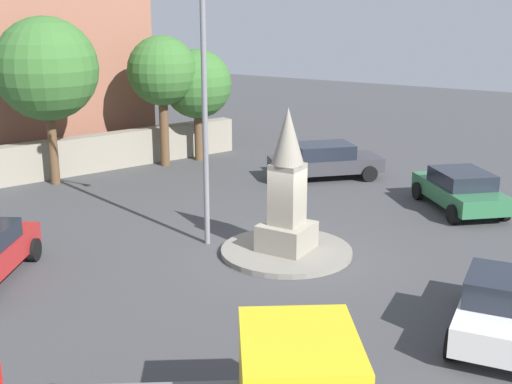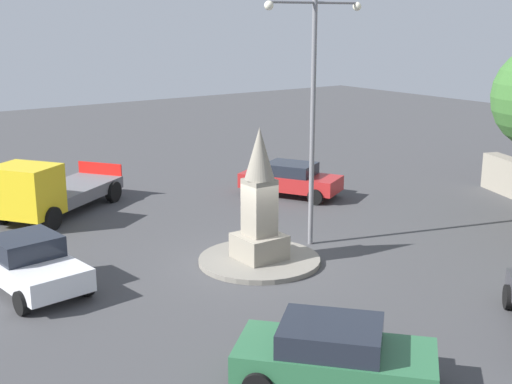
{
  "view_description": "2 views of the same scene",
  "coord_description": "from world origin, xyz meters",
  "px_view_note": "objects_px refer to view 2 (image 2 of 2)",
  "views": [
    {
      "loc": [
        -8.64,
        15.85,
        6.99
      ],
      "look_at": [
        0.93,
        0.14,
        1.74
      ],
      "focal_mm": 47.19,
      "sensor_mm": 36.0,
      "label": 1
    },
    {
      "loc": [
        -11.69,
        -16.15,
        7.39
      ],
      "look_at": [
        0.26,
        0.55,
        2.1
      ],
      "focal_mm": 48.05,
      "sensor_mm": 36.0,
      "label": 2
    }
  ],
  "objects_px": {
    "car_green_parked_left": "(334,354)",
    "truck_yellow_approaching": "(47,191)",
    "car_red_far_side": "(291,179)",
    "streetlamp": "(313,94)",
    "monument": "(259,204)",
    "car_white_waiting": "(30,264)"
  },
  "relations": [
    {
      "from": "streetlamp",
      "to": "car_red_far_side",
      "type": "xyz_separation_m",
      "value": [
        3.36,
        5.31,
        -4.26
      ]
    },
    {
      "from": "streetlamp",
      "to": "truck_yellow_approaching",
      "type": "xyz_separation_m",
      "value": [
        -6.07,
        8.1,
        -3.96
      ]
    },
    {
      "from": "car_red_far_side",
      "to": "car_green_parked_left",
      "type": "height_order",
      "value": "car_red_far_side"
    },
    {
      "from": "streetlamp",
      "to": "car_white_waiting",
      "type": "xyz_separation_m",
      "value": [
        -8.84,
        1.5,
        -4.24
      ]
    },
    {
      "from": "car_red_far_side",
      "to": "truck_yellow_approaching",
      "type": "relative_size",
      "value": 0.75
    },
    {
      "from": "car_green_parked_left",
      "to": "truck_yellow_approaching",
      "type": "xyz_separation_m",
      "value": [
        -0.58,
        15.39,
        0.3
      ]
    },
    {
      "from": "car_white_waiting",
      "to": "monument",
      "type": "bearing_deg",
      "value": -17.1
    },
    {
      "from": "streetlamp",
      "to": "car_white_waiting",
      "type": "bearing_deg",
      "value": 170.35
    },
    {
      "from": "truck_yellow_approaching",
      "to": "car_green_parked_left",
      "type": "bearing_deg",
      "value": -87.85
    },
    {
      "from": "monument",
      "to": "car_green_parked_left",
      "type": "height_order",
      "value": "monument"
    },
    {
      "from": "streetlamp",
      "to": "car_green_parked_left",
      "type": "distance_m",
      "value": 10.07
    },
    {
      "from": "monument",
      "to": "truck_yellow_approaching",
      "type": "relative_size",
      "value": 0.69
    },
    {
      "from": "monument",
      "to": "streetlamp",
      "type": "bearing_deg",
      "value": 10.89
    },
    {
      "from": "car_white_waiting",
      "to": "truck_yellow_approaching",
      "type": "relative_size",
      "value": 0.7
    },
    {
      "from": "streetlamp",
      "to": "car_red_far_side",
      "type": "relative_size",
      "value": 1.86
    },
    {
      "from": "car_red_far_side",
      "to": "truck_yellow_approaching",
      "type": "distance_m",
      "value": 9.84
    },
    {
      "from": "car_green_parked_left",
      "to": "car_red_far_side",
      "type": "bearing_deg",
      "value": 54.89
    },
    {
      "from": "car_red_far_side",
      "to": "streetlamp",
      "type": "bearing_deg",
      "value": -122.33
    },
    {
      "from": "streetlamp",
      "to": "car_red_far_side",
      "type": "bearing_deg",
      "value": 57.67
    },
    {
      "from": "monument",
      "to": "streetlamp",
      "type": "relative_size",
      "value": 0.49
    },
    {
      "from": "car_green_parked_left",
      "to": "truck_yellow_approaching",
      "type": "distance_m",
      "value": 15.4
    },
    {
      "from": "car_red_far_side",
      "to": "car_green_parked_left",
      "type": "distance_m",
      "value": 15.4
    }
  ]
}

